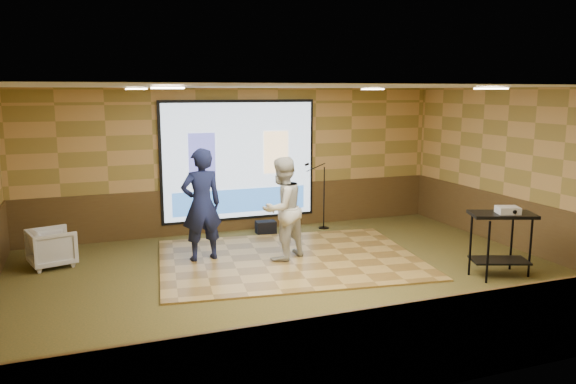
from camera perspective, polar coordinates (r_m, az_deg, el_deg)
name	(u,v)px	position (r m, az deg, el deg)	size (l,w,h in m)	color
ground	(301,280)	(8.95, 1.30, -8.93)	(9.00, 9.00, 0.00)	#333D1B
room_shell	(301,148)	(8.49, 1.35, 4.54)	(9.04, 7.04, 3.02)	tan
wainscot_back	(240,208)	(12.01, -4.92, -1.64)	(9.00, 0.04, 0.95)	#4B3219
wainscot_front	(432,343)	(5.92, 14.45, -14.67)	(9.00, 0.04, 0.95)	#4B3219
wainscot_right	(526,227)	(11.22, 23.07, -3.27)	(0.04, 7.00, 0.95)	#4B3219
projector_screen	(240,162)	(11.80, -4.94, 3.08)	(3.32, 0.06, 2.52)	black
downlight_nw	(136,89)	(9.68, -15.17, 10.08)	(0.32, 0.32, 0.02)	#FFE6BF
downlight_ne	(373,89)	(11.03, 8.60, 10.29)	(0.32, 0.32, 0.02)	#FFE6BF
downlight_sw	(167,88)	(6.41, -12.16, 10.30)	(0.32, 0.32, 0.02)	#FFE6BF
downlight_se	(491,88)	(8.31, 19.92, 9.86)	(0.32, 0.32, 0.02)	#FFE6BF
dance_floor	(289,259)	(9.97, 0.14, -6.80)	(4.47, 3.41, 0.03)	#A37E3C
player_left	(202,205)	(9.77, -8.78, -1.27)	(0.71, 0.47, 1.95)	#151C44
player_right	(282,209)	(9.72, -0.61, -1.69)	(0.87, 0.68, 1.79)	beige
av_table	(501,231)	(9.55, 20.85, -3.74)	(0.99, 0.52, 1.04)	black
projector	(508,210)	(9.46, 21.44, -1.72)	(0.33, 0.28, 0.11)	silver
mic_stand	(322,206)	(12.10, 3.43, -1.45)	(0.57, 0.23, 1.45)	black
banquet_chair	(52,248)	(10.35, -22.86, -5.22)	(0.69, 0.71, 0.65)	gray
duffel_bag	(266,227)	(11.77, -2.28, -3.58)	(0.41, 0.27, 0.25)	black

